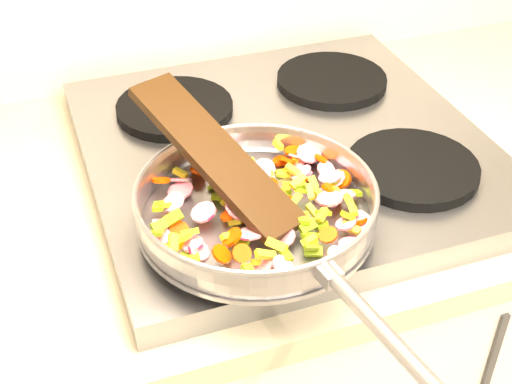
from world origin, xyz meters
name	(u,v)px	position (x,y,z in m)	size (l,w,h in m)	color
cooktop	(286,151)	(-0.70, 1.67, 0.92)	(0.60, 0.60, 0.04)	#939399
grate_fl	(227,209)	(-0.84, 1.52, 0.95)	(0.19, 0.19, 0.02)	black
grate_fr	(413,168)	(-0.56, 1.52, 0.95)	(0.19, 0.19, 0.02)	black
grate_bl	(175,108)	(-0.84, 1.81, 0.95)	(0.19, 0.19, 0.02)	black
grate_br	(332,80)	(-0.56, 1.81, 0.95)	(0.19, 0.19, 0.02)	black
saute_pan	(257,203)	(-0.81, 1.48, 0.98)	(0.34, 0.51, 0.05)	#9E9EA5
vegetable_heap	(263,203)	(-0.80, 1.49, 0.98)	(0.30, 0.29, 0.05)	yellow
wooden_spatula	(214,154)	(-0.85, 1.55, 1.02)	(0.29, 0.07, 0.01)	black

